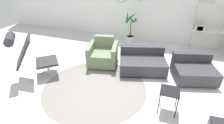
# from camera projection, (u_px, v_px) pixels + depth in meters

# --- Properties ---
(ground_plane) EXTENTS (12.00, 12.00, 0.00)m
(ground_plane) POSITION_uv_depth(u_px,v_px,m) (107.00, 81.00, 4.45)
(ground_plane) COLOR silver
(wall_back) EXTENTS (12.00, 0.09, 2.80)m
(wall_back) POSITION_uv_depth(u_px,v_px,m) (137.00, 2.00, 6.32)
(wall_back) COLOR silver
(wall_back) RESTS_ON ground_plane
(round_rug) EXTENTS (2.48, 2.48, 0.01)m
(round_rug) POSITION_uv_depth(u_px,v_px,m) (95.00, 87.00, 4.20)
(round_rug) COLOR slate
(round_rug) RESTS_ON ground_plane
(lounge_chair) EXTENTS (1.14, 1.09, 1.21)m
(lounge_chair) POSITION_uv_depth(u_px,v_px,m) (28.00, 53.00, 4.25)
(lounge_chair) COLOR #BCBCC1
(lounge_chair) RESTS_ON ground_plane
(armchair_red) EXTENTS (0.97, 0.97, 0.77)m
(armchair_red) POSITION_uv_depth(u_px,v_px,m) (103.00, 55.00, 5.08)
(armchair_red) COLOR silver
(armchair_red) RESTS_ON ground_plane
(couch_low) EXTENTS (1.41, 1.15, 0.60)m
(couch_low) POSITION_uv_depth(u_px,v_px,m) (142.00, 62.00, 4.81)
(couch_low) COLOR black
(couch_low) RESTS_ON ground_plane
(couch_second) EXTENTS (1.18, 1.09, 0.60)m
(couch_second) POSITION_uv_depth(u_px,v_px,m) (193.00, 71.00, 4.44)
(couch_second) COLOR black
(couch_second) RESTS_ON ground_plane
(side_table) EXTENTS (0.36, 0.36, 0.49)m
(side_table) POSITION_uv_depth(u_px,v_px,m) (170.00, 93.00, 3.36)
(side_table) COLOR black
(side_table) RESTS_ON ground_plane
(potted_plant) EXTENTS (0.45, 0.42, 1.14)m
(potted_plant) POSITION_uv_depth(u_px,v_px,m) (131.00, 29.00, 6.43)
(potted_plant) COLOR silver
(potted_plant) RESTS_ON ground_plane
(shelf_unit) EXTENTS (1.02, 0.28, 2.08)m
(shelf_unit) POSITION_uv_depth(u_px,v_px,m) (209.00, 18.00, 5.55)
(shelf_unit) COLOR #BCBCC1
(shelf_unit) RESTS_ON ground_plane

